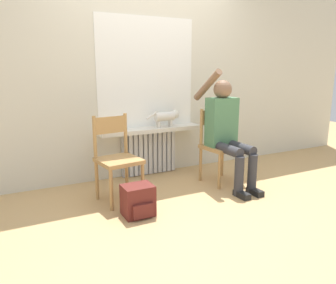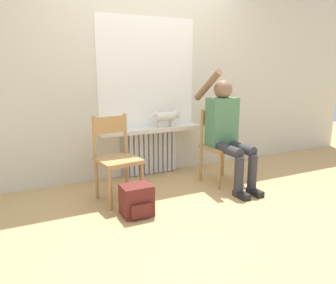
# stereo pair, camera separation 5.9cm
# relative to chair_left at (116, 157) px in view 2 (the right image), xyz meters

# --- Properties ---
(ground_plane) EXTENTS (12.00, 12.00, 0.00)m
(ground_plane) POSITION_rel_chair_left_xyz_m (0.64, -0.51, -0.45)
(ground_plane) COLOR tan
(wall_with_window) EXTENTS (7.00, 0.06, 2.70)m
(wall_with_window) POSITION_rel_chair_left_xyz_m (0.64, 0.72, 0.90)
(wall_with_window) COLOR beige
(wall_with_window) RESTS_ON ground_plane
(radiator) EXTENTS (0.72, 0.08, 0.57)m
(radiator) POSITION_rel_chair_left_xyz_m (0.64, 0.64, -0.17)
(radiator) COLOR silver
(radiator) RESTS_ON ground_plane
(windowsill) EXTENTS (1.32, 0.25, 0.05)m
(windowsill) POSITION_rel_chair_left_xyz_m (0.64, 0.56, 0.14)
(windowsill) COLOR silver
(windowsill) RESTS_ON radiator
(window_glass) EXTENTS (1.27, 0.01, 1.33)m
(window_glass) POSITION_rel_chair_left_xyz_m (0.64, 0.68, 0.83)
(window_glass) COLOR white
(window_glass) RESTS_ON windowsill
(chair_left) EXTENTS (0.45, 0.45, 0.88)m
(chair_left) POSITION_rel_chair_left_xyz_m (0.00, 0.00, 0.00)
(chair_left) COLOR #B2844C
(chair_left) RESTS_ON ground_plane
(chair_right) EXTENTS (0.43, 0.43, 0.88)m
(chair_right) POSITION_rel_chair_left_xyz_m (1.27, 0.00, 0.00)
(chair_right) COLOR #B2844C
(chair_right) RESTS_ON ground_plane
(person) EXTENTS (0.36, 1.01, 1.34)m
(person) POSITION_rel_chair_left_xyz_m (1.27, -0.12, 0.22)
(person) COLOR #333338
(person) RESTS_ON ground_plane
(cat) EXTENTS (0.45, 0.11, 0.22)m
(cat) POSITION_rel_chair_left_xyz_m (0.83, 0.52, 0.30)
(cat) COLOR silver
(cat) RESTS_ON windowsill
(backpack) EXTENTS (0.28, 0.25, 0.29)m
(backpack) POSITION_rel_chair_left_xyz_m (0.04, -0.44, -0.31)
(backpack) COLOR maroon
(backpack) RESTS_ON ground_plane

